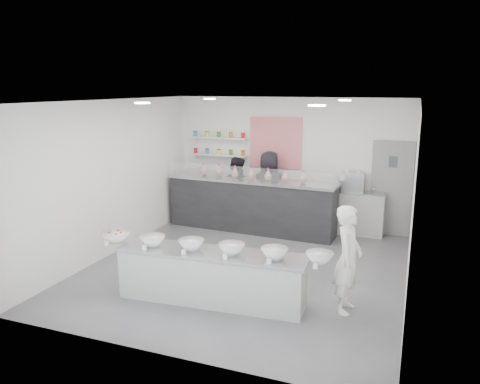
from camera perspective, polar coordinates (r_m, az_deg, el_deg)
name	(u,v)px	position (r m, az deg, el deg)	size (l,w,h in m)	color
floor	(246,268)	(8.63, 0.72, -9.28)	(6.00, 6.00, 0.00)	#515156
ceiling	(246,101)	(8.00, 0.79, 11.06)	(6.00, 6.00, 0.00)	white
back_wall	(290,162)	(11.00, 6.09, 3.61)	(5.50, 5.50, 0.00)	white
left_wall	(114,177)	(9.46, -15.12, 1.73)	(6.00, 6.00, 0.00)	white
right_wall	(413,201)	(7.72, 20.33, -1.06)	(6.00, 6.00, 0.00)	white
back_door	(391,189)	(10.73, 17.96, 0.36)	(0.88, 0.04, 2.10)	gray
pattern_panel	(275,143)	(11.01, 4.34, 6.01)	(1.25, 0.03, 1.20)	red
jar_shelf_lower	(219,155)	(11.46, -2.55, 4.53)	(1.45, 0.22, 0.04)	silver
jar_shelf_upper	(219,138)	(11.40, -2.57, 6.62)	(1.45, 0.22, 0.04)	silver
preserve_jars	(219,144)	(11.40, -2.60, 5.91)	(1.45, 0.10, 0.56)	#F50026
downlight_0	(142,103)	(7.72, -11.83, 10.58)	(0.24, 0.24, 0.02)	white
downlight_1	(317,105)	(6.66, 9.36, 10.37)	(0.24, 0.24, 0.02)	white
downlight_2	(210,99)	(10.01, -3.73, 11.26)	(0.24, 0.24, 0.02)	white
downlight_3	(345,100)	(9.22, 12.64, 10.86)	(0.24, 0.24, 0.02)	white
prep_counter	(212,277)	(7.27, -3.49, -10.26)	(2.94, 0.67, 0.80)	#B3B3AF
back_bar	(251,205)	(10.63, 1.36, -1.60)	(3.88, 0.71, 1.20)	black
sneeze_guard	(245,174)	(10.16, 0.65, 2.15)	(3.83, 0.02, 0.33)	white
espresso_ledge	(354,213)	(10.73, 13.70, -2.46)	(1.31, 0.42, 0.98)	#B3B3AF
espresso_machine	(352,182)	(10.58, 13.54, 1.16)	(0.52, 0.36, 0.40)	#93969E
cup_stacks	(342,183)	(10.61, 12.37, 1.03)	(0.24, 0.24, 0.31)	#9B926B
prep_bowls	(211,247)	(7.09, -3.54, -6.69)	(3.65, 0.50, 0.16)	white
label_cards	(194,261)	(6.68, -5.64, -8.37)	(3.31, 0.04, 0.07)	white
cookie_bags	(251,173)	(10.47, 1.38, 2.34)	(2.56, 0.16, 0.28)	#C6778B
woman_prep	(348,259)	(7.00, 13.02, -7.99)	(0.58, 0.38, 1.60)	white
staff_left	(236,191)	(11.02, -0.43, 0.09)	(0.80, 0.62, 1.64)	black
staff_right	(269,190)	(10.84, 3.57, 0.30)	(0.88, 0.57, 1.81)	black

